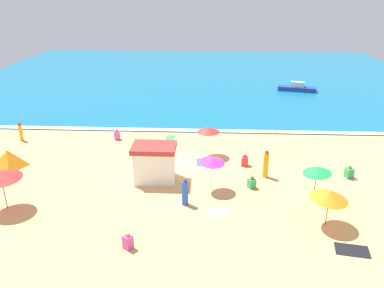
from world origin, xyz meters
The scene contains 23 objects.
ground_plane centered at (0.00, 0.00, 0.00)m, with size 60.00×60.00×0.00m, color #E5B26B.
ocean_water centered at (0.00, 28.00, 0.05)m, with size 60.00×44.00×0.10m, color #146B93.
wave_breaker_foam centered at (0.00, 6.30, 0.10)m, with size 57.00×0.70×0.01m, color white.
lifeguard_cabana centered at (-1.66, -2.79, 1.23)m, with size 2.75×2.05×2.41m.
beach_umbrella_0 centered at (1.69, 1.33, 1.99)m, with size 1.76×1.75×2.19m.
beach_umbrella_1 centered at (7.96, -7.38, 1.78)m, with size 2.70×2.69×2.09m.
beach_umbrella_2 centered at (1.98, -3.85, 1.97)m, with size 2.22×2.22×2.20m.
beach_umbrella_3 centered at (-9.52, -6.63, 2.07)m, with size 2.32×2.33×2.30m.
beach_umbrella_4 centered at (8.13, -4.19, 1.64)m, with size 1.99×1.96×1.96m.
beach_tent centered at (-11.95, -1.46, 0.65)m, with size 2.38×2.24×1.29m.
beachgoer_0 centered at (-1.97, -9.84, 0.38)m, with size 0.55×0.55×0.89m.
beachgoer_1 centered at (5.48, -1.98, 0.89)m, with size 0.44×0.44×1.88m.
beachgoer_2 centered at (-13.40, 3.46, 0.79)m, with size 0.39×0.39×1.58m.
beachgoer_3 centered at (10.93, -1.82, 0.36)m, with size 0.58×0.58×0.86m.
beachgoer_4 centered at (-5.74, 4.09, 0.40)m, with size 0.39×0.39×0.92m.
beachgoer_7 centered at (0.47, -5.68, 0.78)m, with size 0.53×0.53×1.68m.
beachgoer_8 centered at (4.46, -3.53, 0.35)m, with size 0.57×0.57×0.83m.
beachgoer_10 centered at (4.28, -0.34, 0.35)m, with size 0.51×0.51×0.85m.
beach_towel_0 centered at (1.39, 0.07, 0.01)m, with size 1.09×1.41×0.01m.
beach_towel_1 centered at (2.40, -6.45, 0.01)m, with size 1.11×0.83×0.01m.
beach_towel_3 centered at (8.67, -9.47, 0.01)m, with size 1.71×1.24×0.01m.
beach_towel_4 centered at (-1.46, 4.53, 0.01)m, with size 0.92×1.63×0.01m.
small_boat_0 centered at (12.00, 20.42, 0.46)m, with size 4.55×2.20×1.09m.
Camera 1 is at (1.85, -24.81, 11.60)m, focal length 36.07 mm.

